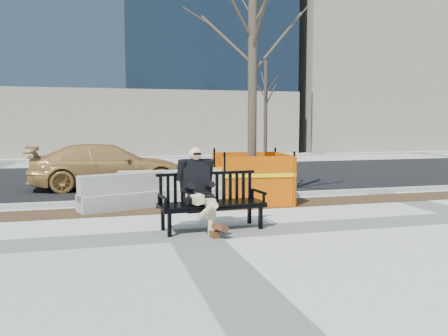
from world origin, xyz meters
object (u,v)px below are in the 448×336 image
(seated_man, at_px, (197,230))
(sedan, at_px, (109,188))
(tree_fence, at_px, (252,202))
(jersey_barrier_right, at_px, (180,204))
(jersey_barrier_left, at_px, (141,207))
(bench, at_px, (212,230))

(seated_man, distance_m, sedan, 6.49)
(tree_fence, bearing_deg, sedan, 133.62)
(tree_fence, bearing_deg, jersey_barrier_right, 174.10)
(seated_man, height_order, tree_fence, tree_fence)
(jersey_barrier_left, bearing_deg, seated_man, -91.48)
(seated_man, height_order, jersey_barrier_right, seated_man)
(bench, height_order, seated_man, seated_man)
(tree_fence, xyz_separation_m, jersey_barrier_right, (-1.83, 0.19, 0.00))
(seated_man, bearing_deg, tree_fence, 48.29)
(seated_man, height_order, jersey_barrier_left, seated_man)
(seated_man, height_order, sedan, seated_man)
(jersey_barrier_left, relative_size, jersey_barrier_right, 0.99)
(bench, distance_m, jersey_barrier_right, 2.88)
(bench, height_order, sedan, sedan)
(sedan, height_order, jersey_barrier_right, sedan)
(jersey_barrier_left, bearing_deg, jersey_barrier_right, -10.44)
(tree_fence, relative_size, jersey_barrier_left, 2.28)
(tree_fence, xyz_separation_m, sedan, (-3.48, 3.66, 0.00))
(bench, bearing_deg, jersey_barrier_left, 106.82)
(seated_man, bearing_deg, bench, -11.46)
(bench, xyz_separation_m, seated_man, (-0.28, 0.03, 0.00))
(seated_man, distance_m, tree_fence, 3.31)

